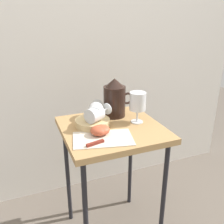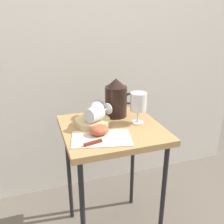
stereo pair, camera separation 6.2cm
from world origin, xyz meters
name	(u,v)px [view 1 (the left image)]	position (x,y,z in m)	size (l,w,h in m)	color
curtain_drape	(81,46)	(0.00, 0.54, 1.03)	(2.40, 0.03, 2.06)	silver
table	(112,141)	(0.00, 0.00, 0.62)	(0.49, 0.47, 0.70)	#AD8451
linen_napkin	(103,139)	(-0.09, -0.11, 0.70)	(0.27, 0.17, 0.00)	beige
basket_tray	(93,123)	(-0.09, 0.05, 0.71)	(0.17, 0.17, 0.04)	tan
pitcher	(115,101)	(0.07, 0.13, 0.78)	(0.17, 0.12, 0.21)	black
wine_glass_upright	(138,103)	(0.14, 0.01, 0.80)	(0.08, 0.08, 0.16)	silver
wine_glass_tipped_near	(95,111)	(-0.07, 0.05, 0.77)	(0.12, 0.16, 0.08)	silver
wine_glass_tipped_far	(95,114)	(-0.08, 0.02, 0.77)	(0.16, 0.13, 0.07)	silver
apple_half_left	(99,130)	(-0.09, -0.07, 0.72)	(0.08, 0.08, 0.04)	#C15133
apple_half_right	(102,130)	(-0.08, -0.06, 0.72)	(0.08, 0.08, 0.04)	#C15133
knife	(103,141)	(-0.10, -0.14, 0.70)	(0.23, 0.07, 0.01)	silver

